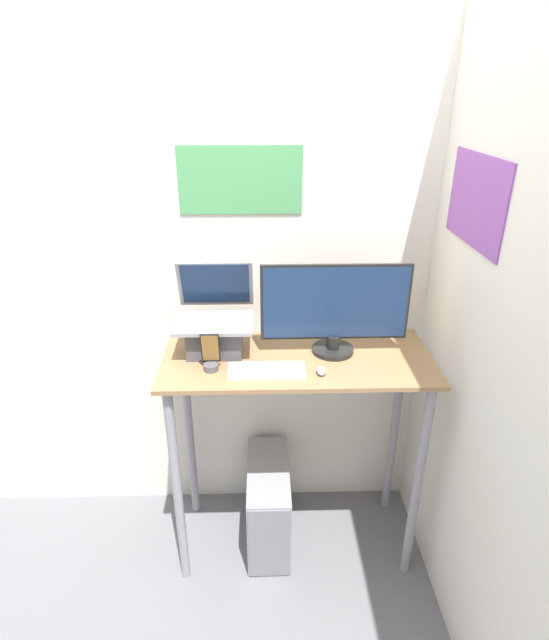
# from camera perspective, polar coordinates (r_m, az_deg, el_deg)

# --- Properties ---
(ground_plane) EXTENTS (12.00, 12.00, 0.00)m
(ground_plane) POSITION_cam_1_polar(r_m,az_deg,el_deg) (2.74, 2.53, -27.64)
(ground_plane) COLOR slate
(wall_back) EXTENTS (6.00, 0.06, 2.60)m
(wall_back) POSITION_cam_1_polar(r_m,az_deg,el_deg) (2.43, 2.14, 3.89)
(wall_back) COLOR silver
(wall_back) RESTS_ON ground_plane
(wall_side_right) EXTENTS (0.06, 6.00, 2.60)m
(wall_side_right) POSITION_cam_1_polar(r_m,az_deg,el_deg) (2.05, 22.52, -2.39)
(wall_side_right) COLOR silver
(wall_side_right) RESTS_ON ground_plane
(desk) EXTENTS (1.18, 0.52, 1.10)m
(desk) POSITION_cam_1_polar(r_m,az_deg,el_deg) (2.32, 2.51, -9.04)
(desk) COLOR #936D47
(desk) RESTS_ON ground_plane
(laptop) EXTENTS (0.34, 0.32, 0.38)m
(laptop) POSITION_cam_1_polar(r_m,az_deg,el_deg) (2.22, -6.84, -1.03)
(laptop) COLOR #4C4C51
(laptop) RESTS_ON desk
(monitor) EXTENTS (0.64, 0.19, 0.41)m
(monitor) POSITION_cam_1_polar(r_m,az_deg,el_deg) (2.17, 6.92, 1.14)
(monitor) COLOR black
(monitor) RESTS_ON desk
(keyboard) EXTENTS (0.32, 0.13, 0.02)m
(keyboard) POSITION_cam_1_polar(r_m,az_deg,el_deg) (2.09, -0.93, -5.77)
(keyboard) COLOR silver
(keyboard) RESTS_ON desk
(mouse) EXTENTS (0.04, 0.06, 0.03)m
(mouse) POSITION_cam_1_polar(r_m,az_deg,el_deg) (2.08, 5.36, -5.82)
(mouse) COLOR #99999E
(mouse) RESTS_ON desk
(cell_phone) EXTENTS (0.08, 0.07, 0.17)m
(cell_phone) POSITION_cam_1_polar(r_m,az_deg,el_deg) (2.10, -7.30, -4.29)
(cell_phone) COLOR #4C4C51
(cell_phone) RESTS_ON desk
(computer_tower) EXTENTS (0.21, 0.52, 0.45)m
(computer_tower) POSITION_cam_1_polar(r_m,az_deg,el_deg) (2.75, -0.70, -20.21)
(computer_tower) COLOR gray
(computer_tower) RESTS_ON ground_plane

